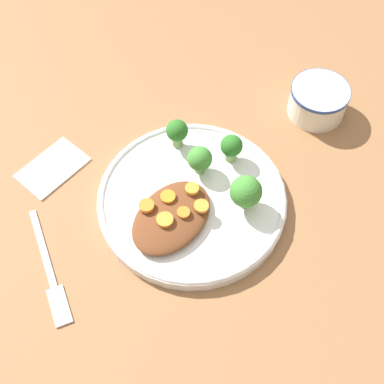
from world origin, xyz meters
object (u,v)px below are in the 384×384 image
plate (192,200)px  dip_bowl (318,99)px  napkin (52,167)px  fork (51,276)px

plate → dip_bowl: 0.29m
dip_bowl → napkin: bearing=141.8°
dip_bowl → napkin: size_ratio=0.89×
plate → fork: size_ratio=1.67×
fork → napkin: size_ratio=1.55×
plate → fork: (-0.22, 0.09, -0.01)m
napkin → plate: bearing=-70.2°
dip_bowl → fork: 0.52m
plate → fork: 0.24m
fork → napkin: bearing=165.3°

